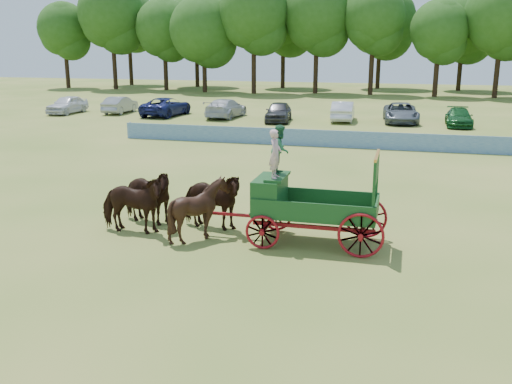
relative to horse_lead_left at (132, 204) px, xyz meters
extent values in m
plane|color=#A09448|center=(4.40, 0.32, -1.00)|extent=(160.00, 160.00, 0.00)
imported|color=black|center=(0.00, 0.00, 0.00)|extent=(2.41, 1.16, 2.01)
imported|color=black|center=(0.00, 1.10, 0.00)|extent=(2.57, 1.63, 2.01)
imported|color=black|center=(2.40, 0.00, 0.00)|extent=(2.05, 1.88, 2.01)
imported|color=black|center=(2.40, 1.10, 0.00)|extent=(2.48, 1.34, 2.01)
cube|color=#A81017|center=(4.60, 0.55, -0.40)|extent=(0.12, 2.00, 0.12)
cube|color=#A81017|center=(7.60, 0.55, -0.40)|extent=(0.12, 2.00, 0.12)
cube|color=#A81017|center=(6.10, 0.00, -0.28)|extent=(3.80, 0.10, 0.12)
cube|color=#A81017|center=(6.10, 1.10, -0.28)|extent=(3.80, 0.10, 0.12)
cube|color=#A81017|center=(3.70, 0.55, -0.25)|extent=(2.80, 0.09, 0.09)
cube|color=#1A4F1A|center=(6.10, 0.55, 0.00)|extent=(3.80, 1.80, 0.10)
cube|color=#1A4F1A|center=(6.10, -0.33, 0.30)|extent=(3.80, 0.06, 0.55)
cube|color=#1A4F1A|center=(6.10, 1.43, 0.30)|extent=(3.80, 0.06, 0.55)
cube|color=#1A4F1A|center=(7.98, 0.55, 0.30)|extent=(0.06, 1.80, 0.55)
cube|color=#1A4F1A|center=(4.60, 0.55, 0.55)|extent=(0.85, 1.70, 1.05)
cube|color=#1A4F1A|center=(4.85, 0.55, 1.12)|extent=(0.55, 1.50, 0.08)
cube|color=#1A4F1A|center=(4.22, 0.55, 0.35)|extent=(0.10, 1.60, 0.65)
cube|color=#1A4F1A|center=(4.40, 0.55, 0.05)|extent=(0.55, 1.60, 0.06)
cube|color=#1A4F1A|center=(7.90, -0.25, 0.95)|extent=(0.08, 0.08, 1.80)
cube|color=#1A4F1A|center=(7.90, 1.35, 0.95)|extent=(0.08, 0.08, 1.80)
cube|color=#1A4F1A|center=(7.90, 0.55, 1.55)|extent=(0.07, 1.75, 0.75)
cube|color=#ED983D|center=(7.90, 0.55, 1.95)|extent=(0.08, 1.80, 0.09)
cube|color=#ED983D|center=(7.86, 0.55, 1.55)|extent=(0.02, 1.30, 0.12)
torus|color=#A81017|center=(4.60, -0.40, -0.45)|extent=(1.09, 0.09, 1.09)
torus|color=#A81017|center=(4.60, 1.50, -0.45)|extent=(1.09, 0.09, 1.09)
torus|color=#A81017|center=(7.60, -0.40, -0.30)|extent=(1.39, 0.09, 1.39)
torus|color=#A81017|center=(7.60, 1.50, -0.30)|extent=(1.39, 0.09, 1.39)
imported|color=beige|center=(4.85, 0.20, 1.91)|extent=(0.36, 0.55, 1.51)
imported|color=#25643D|center=(4.85, 0.90, 1.93)|extent=(0.59, 0.76, 1.56)
cube|color=#1A4C92|center=(3.40, 18.32, -0.48)|extent=(26.00, 0.08, 1.05)
imported|color=silver|center=(-21.60, 29.88, -0.18)|extent=(1.94, 4.82, 1.64)
imported|color=gray|center=(-17.07, 31.40, -0.24)|extent=(1.80, 4.70, 1.53)
imported|color=navy|center=(-12.11, 30.66, -0.19)|extent=(3.15, 6.03, 1.62)
imported|color=silver|center=(-6.58, 30.78, -0.19)|extent=(2.63, 5.73, 1.62)
imported|color=#333338|center=(-1.55, 29.26, -0.19)|extent=(2.45, 4.96, 1.63)
imported|color=silver|center=(3.52, 31.04, -0.19)|extent=(1.98, 5.01, 1.62)
imported|color=slate|center=(8.19, 31.27, -0.21)|extent=(3.11, 5.92, 1.59)
imported|color=#144C1E|center=(12.59, 30.20, -0.32)|extent=(1.96, 4.74, 1.37)
cylinder|color=#382314|center=(-39.60, 58.20, 1.29)|extent=(0.60, 0.60, 4.59)
sphere|color=#245015|center=(-39.60, 58.20, 7.46)|extent=(7.34, 7.34, 7.34)
cylinder|color=#382314|center=(-31.77, 57.92, 1.82)|extent=(0.60, 0.60, 5.65)
sphere|color=#245015|center=(-31.77, 57.92, 9.40)|extent=(9.19, 9.19, 9.19)
cylinder|color=#382314|center=(-24.18, 58.34, 1.30)|extent=(0.60, 0.60, 4.61)
sphere|color=#245015|center=(-24.18, 58.34, 7.48)|extent=(7.80, 7.80, 7.80)
cylinder|color=#382314|center=(-17.66, 56.14, 1.20)|extent=(0.60, 0.60, 4.41)
sphere|color=#245015|center=(-17.66, 56.14, 7.11)|extent=(8.89, 8.89, 8.89)
cylinder|color=#382314|center=(-10.78, 55.71, 1.76)|extent=(0.60, 0.60, 5.53)
sphere|color=#245015|center=(-10.78, 55.71, 9.17)|extent=(8.77, 8.77, 8.77)
cylinder|color=#382314|center=(-3.11, 58.08, 1.69)|extent=(0.60, 0.60, 5.39)
sphere|color=#245015|center=(-3.11, 58.08, 8.92)|extent=(8.72, 8.72, 8.72)
cylinder|color=#382314|center=(3.96, 57.82, 1.60)|extent=(0.60, 0.60, 5.22)
sphere|color=#245015|center=(3.96, 57.82, 8.61)|extent=(7.63, 7.63, 7.63)
cylinder|color=#382314|center=(11.76, 56.87, 1.17)|extent=(0.60, 0.60, 4.34)
sphere|color=#245015|center=(11.76, 56.87, 6.99)|extent=(6.88, 6.88, 6.88)
cylinder|color=#382314|center=(18.62, 57.10, 1.58)|extent=(0.60, 0.60, 5.17)
sphere|color=#245015|center=(18.62, 57.10, 8.52)|extent=(8.70, 8.70, 8.70)
cylinder|color=#382314|center=(-33.60, 66.41, 1.76)|extent=(0.60, 0.60, 5.52)
sphere|color=#245015|center=(-33.60, 66.41, 9.16)|extent=(8.37, 8.37, 8.37)
cylinder|color=#382314|center=(-22.19, 65.38, 1.44)|extent=(0.60, 0.60, 4.89)
sphere|color=#245015|center=(-22.19, 65.38, 8.00)|extent=(9.06, 9.06, 9.06)
cylinder|color=#382314|center=(-9.26, 66.39, 1.67)|extent=(0.60, 0.60, 5.36)
sphere|color=#245015|center=(-9.26, 66.39, 8.86)|extent=(9.31, 9.31, 9.31)
cylinder|color=#382314|center=(4.25, 68.70, 1.59)|extent=(0.60, 0.60, 5.19)
sphere|color=#245015|center=(4.25, 68.70, 8.56)|extent=(9.69, 9.69, 9.69)
cylinder|color=#382314|center=(15.27, 67.63, 1.34)|extent=(0.60, 0.60, 4.69)
sphere|color=#245015|center=(15.27, 67.63, 7.63)|extent=(8.87, 8.87, 8.87)
camera|label=1|loc=(8.70, -16.61, 5.17)|focal=40.00mm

